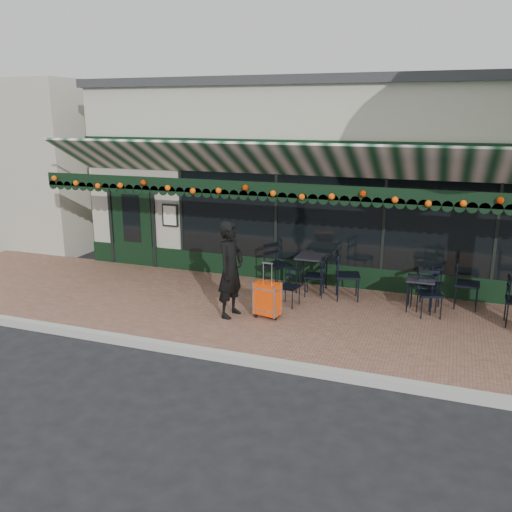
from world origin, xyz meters
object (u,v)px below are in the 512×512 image
(chair_b_right, at_px, (348,276))
(chair_b_front, at_px, (289,287))
(chair_b_left, at_px, (315,276))
(suitcase, at_px, (267,299))
(woman, at_px, (231,270))
(chair_a_left, at_px, (426,284))
(chair_a_front, at_px, (430,294))
(cafe_table_b, at_px, (312,259))
(chair_solo, at_px, (277,265))
(cafe_table_a, at_px, (421,282))
(chair_a_right, at_px, (467,284))

(chair_b_right, relative_size, chair_b_front, 1.31)
(chair_b_left, relative_size, chair_b_right, 0.85)
(suitcase, bearing_deg, woman, -154.57)
(chair_a_left, xyz_separation_m, chair_a_front, (0.10, -0.47, -0.04))
(cafe_table_b, height_order, chair_a_left, chair_a_left)
(chair_b_front, xyz_separation_m, chair_solo, (-0.62, 1.15, 0.09))
(woman, distance_m, chair_a_left, 3.90)
(suitcase, bearing_deg, cafe_table_b, 90.94)
(suitcase, xyz_separation_m, cafe_table_a, (2.69, 1.38, 0.23))
(chair_solo, bearing_deg, cafe_table_a, -67.77)
(chair_a_right, bearing_deg, chair_b_front, 110.50)
(suitcase, bearing_deg, cafe_table_a, 40.16)
(chair_a_left, bearing_deg, cafe_table_b, -72.39)
(woman, height_order, chair_b_front, woman)
(chair_solo, bearing_deg, chair_b_front, -119.56)
(cafe_table_b, distance_m, chair_b_front, 1.13)
(suitcase, height_order, chair_b_left, suitcase)
(chair_a_front, relative_size, chair_solo, 0.91)
(chair_b_left, bearing_deg, chair_b_front, -29.23)
(suitcase, height_order, chair_solo, suitcase)
(chair_a_front, distance_m, chair_b_right, 1.71)
(cafe_table_a, xyz_separation_m, chair_a_front, (0.19, -0.26, -0.15))
(chair_a_front, xyz_separation_m, chair_b_right, (-1.65, 0.43, 0.07))
(cafe_table_b, height_order, chair_b_right, chair_b_right)
(chair_a_right, distance_m, chair_b_right, 2.34)
(suitcase, xyz_separation_m, chair_b_right, (1.23, 1.55, 0.14))
(cafe_table_b, bearing_deg, cafe_table_a, -11.16)
(suitcase, xyz_separation_m, chair_b_front, (0.20, 0.77, 0.03))
(chair_a_right, bearing_deg, suitcase, 120.12)
(suitcase, distance_m, cafe_table_b, 1.91)
(chair_b_front, bearing_deg, chair_a_front, 17.79)
(suitcase, height_order, chair_b_right, suitcase)
(suitcase, distance_m, chair_solo, 1.96)
(cafe_table_a, relative_size, chair_solo, 0.69)
(chair_b_left, bearing_deg, cafe_table_a, 79.73)
(cafe_table_b, xyz_separation_m, chair_a_right, (3.15, 0.02, -0.23))
(chair_a_right, bearing_deg, cafe_table_a, 121.54)
(cafe_table_b, relative_size, chair_a_left, 0.82)
(cafe_table_b, bearing_deg, chair_b_front, -100.43)
(chair_b_right, height_order, chair_b_front, chair_b_right)
(chair_a_left, bearing_deg, chair_b_right, -65.24)
(chair_b_left, relative_size, chair_b_front, 1.10)
(cafe_table_a, bearing_deg, chair_solo, 170.29)
(chair_b_right, xyz_separation_m, chair_solo, (-1.65, 0.36, -0.02))
(suitcase, relative_size, chair_solo, 1.11)
(cafe_table_a, bearing_deg, chair_b_front, -166.19)
(chair_solo, bearing_deg, chair_a_front, -71.53)
(woman, height_order, suitcase, woman)
(woman, xyz_separation_m, chair_b_right, (1.91, 1.70, -0.41))
(cafe_table_a, height_order, chair_a_front, chair_a_front)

